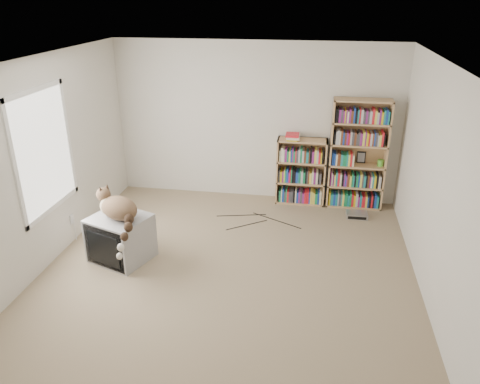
% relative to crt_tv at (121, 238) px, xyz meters
% --- Properties ---
extents(floor, '(4.50, 5.00, 0.01)m').
position_rel_crt_tv_xyz_m(floor, '(1.39, -0.22, -0.29)').
color(floor, gray).
rests_on(floor, ground).
extents(wall_back, '(4.50, 0.02, 2.50)m').
position_rel_crt_tv_xyz_m(wall_back, '(1.39, 2.28, 0.96)').
color(wall_back, silver).
rests_on(wall_back, floor).
extents(wall_front, '(4.50, 0.02, 2.50)m').
position_rel_crt_tv_xyz_m(wall_front, '(1.39, -2.72, 0.96)').
color(wall_front, silver).
rests_on(wall_front, floor).
extents(wall_left, '(0.02, 5.00, 2.50)m').
position_rel_crt_tv_xyz_m(wall_left, '(-0.86, -0.22, 0.96)').
color(wall_left, silver).
rests_on(wall_left, floor).
extents(wall_right, '(0.02, 5.00, 2.50)m').
position_rel_crt_tv_xyz_m(wall_right, '(3.64, -0.22, 0.96)').
color(wall_right, silver).
rests_on(wall_right, floor).
extents(ceiling, '(4.50, 5.00, 0.02)m').
position_rel_crt_tv_xyz_m(ceiling, '(1.39, -0.22, 2.21)').
color(ceiling, white).
rests_on(ceiling, wall_back).
extents(window, '(0.02, 1.22, 1.52)m').
position_rel_crt_tv_xyz_m(window, '(-0.84, -0.02, 1.11)').
color(window, white).
rests_on(window, wall_left).
extents(crt_tv, '(0.84, 0.80, 0.58)m').
position_rel_crt_tv_xyz_m(crt_tv, '(0.00, 0.00, 0.00)').
color(crt_tv, '#9C9C9E').
rests_on(crt_tv, floor).
extents(cat, '(0.69, 0.79, 0.62)m').
position_rel_crt_tv_xyz_m(cat, '(0.05, -0.10, 0.40)').
color(cat, '#372416').
rests_on(cat, crt_tv).
extents(bookcase_tall, '(0.85, 0.30, 1.71)m').
position_rel_crt_tv_xyz_m(bookcase_tall, '(3.00, 2.14, 0.52)').
color(bookcase_tall, tan).
rests_on(bookcase_tall, floor).
extents(bookcase_short, '(0.77, 0.30, 1.06)m').
position_rel_crt_tv_xyz_m(bookcase_short, '(2.15, 2.14, 0.20)').
color(bookcase_short, tan).
rests_on(bookcase_short, floor).
extents(book_stack, '(0.22, 0.28, 0.09)m').
position_rel_crt_tv_xyz_m(book_stack, '(2.00, 2.08, 0.81)').
color(book_stack, red).
rests_on(book_stack, bookcase_short).
extents(green_mug, '(0.09, 0.09, 0.10)m').
position_rel_crt_tv_xyz_m(green_mug, '(3.35, 2.12, 0.46)').
color(green_mug, '#58BC35').
rests_on(green_mug, bookcase_tall).
extents(framed_print, '(0.13, 0.05, 0.18)m').
position_rel_crt_tv_xyz_m(framed_print, '(3.07, 2.22, 0.50)').
color(framed_print, black).
rests_on(framed_print, bookcase_tall).
extents(dvd_player, '(0.32, 0.23, 0.07)m').
position_rel_crt_tv_xyz_m(dvd_player, '(3.04, 1.70, -0.25)').
color(dvd_player, '#ACACB1').
rests_on(dvd_player, floor).
extents(wall_outlet, '(0.01, 0.08, 0.13)m').
position_rel_crt_tv_xyz_m(wall_outlet, '(-0.84, 0.34, 0.03)').
color(wall_outlet, silver).
rests_on(wall_outlet, wall_left).
extents(floor_cables, '(1.20, 0.70, 0.01)m').
position_rel_crt_tv_xyz_m(floor_cables, '(1.60, 1.30, -0.29)').
color(floor_cables, black).
rests_on(floor_cables, floor).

